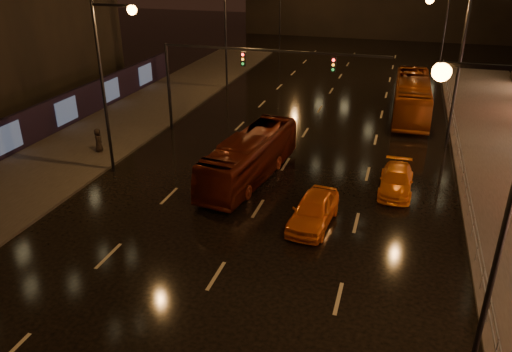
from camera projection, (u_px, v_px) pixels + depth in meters
The scene contains 11 objects.
ground at pixel (299, 142), 34.27m from camera, with size 140.00×140.00×0.00m, color black.
sidewalk_left at pixel (86, 146), 33.43m from camera, with size 7.00×70.00×0.15m, color #38332D.
hoarding_left at pixel (5, 139), 31.30m from camera, with size 0.30×46.00×2.50m, color black.
traffic_signal at pixel (228, 69), 33.61m from camera, with size 15.31×0.32×6.20m.
streetlight_right at pixel (488, 180), 13.59m from camera, with size 2.64×0.50×10.00m.
railing_right at pixel (461, 157), 29.48m from camera, with size 0.05×56.00×1.00m.
bus_red at pixel (250, 157), 28.39m from camera, with size 2.22×9.50×2.65m, color #57180C.
bus_curb at pixel (412, 97), 39.03m from camera, with size 2.54×10.87×3.03m, color #903D0E.
taxi_near at pixel (314, 210), 23.83m from camera, with size 1.78×4.43×1.51m, color orange.
taxi_far at pixel (396, 181), 27.18m from camera, with size 1.73×4.26×1.24m, color orange.
pedestrian_c at pixel (98, 140), 32.00m from camera, with size 0.75×0.49×1.53m, color black.
Camera 1 is at (6.40, -11.59, 12.23)m, focal length 35.00 mm.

